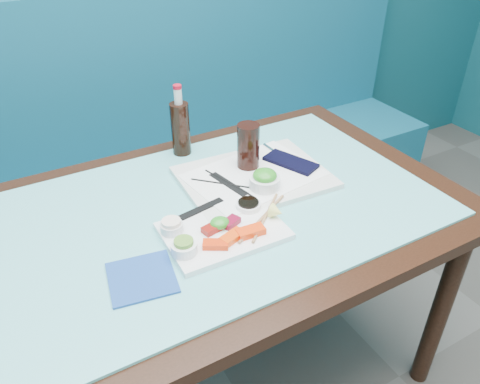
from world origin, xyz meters
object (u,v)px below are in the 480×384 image
cola_glass (248,146)px  sashimi_plate (223,231)px  booth_bench (137,182)px  serving_tray (254,177)px  cola_bottle_body (181,129)px  blue_napkin (142,278)px  seaweed_bowl (265,182)px  dining_table (219,231)px

cola_glass → sashimi_plate: bearing=-131.7°
booth_bench → cola_glass: booth_bench is taller
serving_tray → cola_bottle_body: cola_bottle_body is taller
cola_glass → cola_bottle_body: size_ratio=0.81×
serving_tray → cola_glass: cola_glass is taller
sashimi_plate → cola_bottle_body: bearing=80.9°
cola_bottle_body → blue_napkin: cola_bottle_body is taller
booth_bench → sashimi_plate: size_ratio=9.80×
sashimi_plate → seaweed_bowl: bearing=30.9°
sashimi_plate → seaweed_bowl: (0.20, 0.11, 0.03)m
sashimi_plate → serving_tray: size_ratio=0.70×
booth_bench → dining_table: booth_bench is taller
booth_bench → seaweed_bowl: size_ratio=32.82×
serving_tray → seaweed_bowl: seaweed_bowl is taller
booth_bench → sashimi_plate: bearing=-92.7°
sashimi_plate → cola_glass: cola_glass is taller
booth_bench → seaweed_bowl: bearing=-79.9°
seaweed_bowl → cola_glass: (0.02, 0.13, 0.05)m
booth_bench → seaweed_bowl: (0.15, -0.84, 0.42)m
cola_glass → blue_napkin: 0.55m
sashimi_plate → cola_bottle_body: size_ratio=1.73×
dining_table → blue_napkin: size_ratio=9.31×
seaweed_bowl → booth_bench: bearing=100.1°
serving_tray → dining_table: bearing=-153.2°
serving_tray → cola_bottle_body: (-0.12, 0.27, 0.08)m
blue_napkin → seaweed_bowl: bearing=20.8°
dining_table → cola_glass: bearing=36.4°
seaweed_bowl → cola_bottle_body: cola_bottle_body is taller
serving_tray → blue_napkin: (-0.45, -0.24, -0.01)m
sashimi_plate → seaweed_bowl: seaweed_bowl is taller
serving_tray → booth_bench: bearing=104.8°
blue_napkin → dining_table: bearing=30.7°
cola_bottle_body → dining_table: bearing=-96.2°
seaweed_bowl → blue_napkin: (-0.44, -0.17, -0.03)m
seaweed_bowl → cola_glass: 0.14m
cola_glass → blue_napkin: bearing=-147.1°
dining_table → blue_napkin: blue_napkin is taller
serving_tray → cola_glass: bearing=82.7°
dining_table → sashimi_plate: (-0.05, -0.12, 0.10)m
booth_bench → cola_glass: bearing=-76.6°
seaweed_bowl → cola_glass: bearing=81.3°
seaweed_bowl → cola_bottle_body: (-0.11, 0.34, 0.05)m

